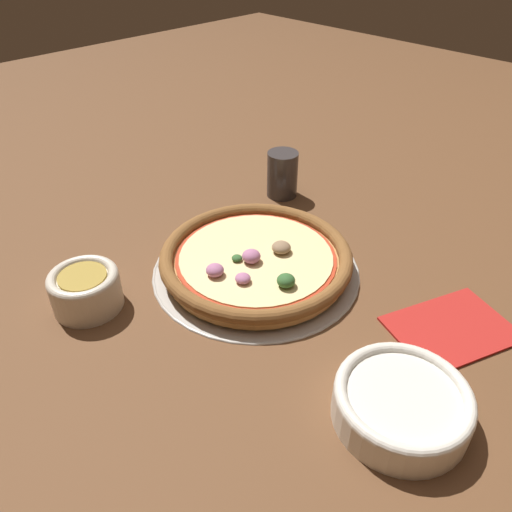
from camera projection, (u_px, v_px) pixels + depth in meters
name	position (u px, v px, depth m)	size (l,w,h in m)	color
ground_plane	(256.00, 270.00, 0.81)	(3.00, 3.00, 0.00)	brown
pizza_tray	(256.00, 269.00, 0.81)	(0.33, 0.33, 0.01)	#B7B2A8
pizza	(256.00, 259.00, 0.79)	(0.31, 0.31, 0.04)	tan
bowl_near	(85.00, 288.00, 0.72)	(0.10, 0.10, 0.06)	beige
bowl_far	(402.00, 403.00, 0.57)	(0.16, 0.16, 0.05)	silver
drinking_cup	(282.00, 174.00, 0.98)	(0.06, 0.06, 0.09)	#383333
napkin	(451.00, 328.00, 0.70)	(0.20, 0.17, 0.01)	#B2231E
fork	(432.00, 335.00, 0.69)	(0.16, 0.02, 0.00)	#B7B7BC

